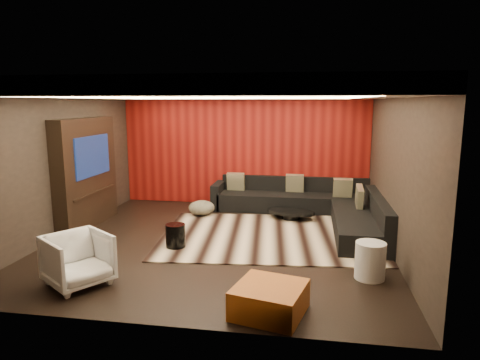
% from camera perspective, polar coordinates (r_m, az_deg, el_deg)
% --- Properties ---
extents(floor, '(6.00, 6.00, 0.02)m').
position_cam_1_polar(floor, '(7.88, -2.89, -8.33)').
color(floor, black).
rests_on(floor, ground).
extents(ceiling, '(6.00, 6.00, 0.02)m').
position_cam_1_polar(ceiling, '(7.46, -3.10, 12.63)').
color(ceiling, silver).
rests_on(ceiling, ground).
extents(wall_back, '(6.00, 0.02, 2.80)m').
position_cam_1_polar(wall_back, '(10.48, 0.53, 4.29)').
color(wall_back, black).
rests_on(wall_back, ground).
extents(wall_left, '(0.02, 6.00, 2.80)m').
position_cam_1_polar(wall_left, '(8.69, -22.78, 2.21)').
color(wall_left, black).
rests_on(wall_left, ground).
extents(wall_right, '(0.02, 6.00, 2.80)m').
position_cam_1_polar(wall_right, '(7.50, 20.08, 1.20)').
color(wall_right, black).
rests_on(wall_right, ground).
extents(red_feature_wall, '(5.98, 0.05, 2.78)m').
position_cam_1_polar(red_feature_wall, '(10.44, 0.49, 4.26)').
color(red_feature_wall, '#6B0C0A').
rests_on(red_feature_wall, ground).
extents(soffit_back, '(6.00, 0.60, 0.22)m').
position_cam_1_polar(soffit_back, '(10.11, 0.26, 11.39)').
color(soffit_back, silver).
rests_on(soffit_back, ground).
extents(soffit_front, '(6.00, 0.60, 0.22)m').
position_cam_1_polar(soffit_front, '(4.86, -10.10, 12.27)').
color(soffit_front, silver).
rests_on(soffit_front, ground).
extents(soffit_left, '(0.60, 4.80, 0.22)m').
position_cam_1_polar(soffit_left, '(8.46, -21.59, 10.86)').
color(soffit_left, silver).
rests_on(soffit_left, ground).
extents(soffit_right, '(0.60, 4.80, 0.22)m').
position_cam_1_polar(soffit_right, '(7.37, 18.30, 11.23)').
color(soffit_right, silver).
rests_on(soffit_right, ground).
extents(cove_back, '(4.80, 0.08, 0.04)m').
position_cam_1_polar(cove_back, '(9.78, -0.06, 10.89)').
color(cove_back, '#FFD899').
rests_on(cove_back, ground).
extents(cove_front, '(4.80, 0.08, 0.04)m').
position_cam_1_polar(cove_front, '(5.18, -8.80, 11.18)').
color(cove_front, '#FFD899').
rests_on(cove_front, ground).
extents(cove_left, '(0.08, 4.80, 0.04)m').
position_cam_1_polar(cove_left, '(8.29, -19.50, 10.39)').
color(cove_left, '#FFD899').
rests_on(cove_left, ground).
extents(cove_right, '(0.08, 4.80, 0.04)m').
position_cam_1_polar(cove_right, '(7.33, 15.59, 10.67)').
color(cove_right, '#FFD899').
rests_on(cove_right, ground).
extents(tv_surround, '(0.30, 2.00, 2.20)m').
position_cam_1_polar(tv_surround, '(9.17, -19.82, 0.89)').
color(tv_surround, black).
rests_on(tv_surround, ground).
extents(tv_screen, '(0.04, 1.30, 0.80)m').
position_cam_1_polar(tv_screen, '(9.04, -19.07, 3.05)').
color(tv_screen, black).
rests_on(tv_screen, ground).
extents(tv_shelf, '(0.04, 1.60, 0.04)m').
position_cam_1_polar(tv_shelf, '(9.16, -18.80, -1.60)').
color(tv_shelf, black).
rests_on(tv_shelf, ground).
extents(rug, '(4.27, 3.36, 0.02)m').
position_cam_1_polar(rug, '(8.21, 3.80, -7.41)').
color(rug, '#CBB595').
rests_on(rug, floor).
extents(coffee_table, '(1.31, 1.31, 0.18)m').
position_cam_1_polar(coffee_table, '(9.35, 6.78, -4.59)').
color(coffee_table, black).
rests_on(coffee_table, rug).
extents(drum_stool, '(0.36, 0.36, 0.40)m').
position_cam_1_polar(drum_stool, '(7.58, -8.59, -7.34)').
color(drum_stool, black).
rests_on(drum_stool, rug).
extents(striped_pouf, '(0.76, 0.76, 0.32)m').
position_cam_1_polar(striped_pouf, '(9.62, -5.14, -3.70)').
color(striped_pouf, '#B8B08E').
rests_on(striped_pouf, rug).
extents(white_side_table, '(0.45, 0.45, 0.54)m').
position_cam_1_polar(white_side_table, '(6.52, 16.97, -10.24)').
color(white_side_table, silver).
rests_on(white_side_table, floor).
extents(orange_ottoman, '(0.96, 0.96, 0.35)m').
position_cam_1_polar(orange_ottoman, '(5.35, 3.97, -15.61)').
color(orange_ottoman, '#A04814').
rests_on(orange_ottoman, floor).
extents(armchair, '(1.10, 1.10, 0.73)m').
position_cam_1_polar(armchair, '(6.42, -20.80, -9.92)').
color(armchair, silver).
rests_on(armchair, floor).
extents(sectional_sofa, '(3.65, 3.50, 0.75)m').
position_cam_1_polar(sectional_sofa, '(9.43, 9.92, -3.59)').
color(sectional_sofa, black).
rests_on(sectional_sofa, floor).
extents(throw_pillows, '(3.03, 1.64, 0.50)m').
position_cam_1_polar(throw_pillows, '(9.76, 8.71, -0.92)').
color(throw_pillows, '#BCB589').
rests_on(throw_pillows, sectional_sofa).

